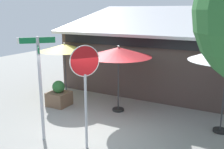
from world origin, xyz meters
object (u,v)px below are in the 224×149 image
object	(u,v)px
patio_umbrella_mustard_left	(64,48)
patio_umbrella_crimson_center	(118,53)
stop_sign	(85,77)
sidewalk_planter	(59,96)
street_sign_post	(40,78)

from	to	relation	value
patio_umbrella_mustard_left	patio_umbrella_crimson_center	world-z (taller)	patio_umbrella_crimson_center
stop_sign	sidewalk_planter	world-z (taller)	stop_sign
sidewalk_planter	patio_umbrella_mustard_left	bearing A→B (deg)	116.78
patio_umbrella_mustard_left	patio_umbrella_crimson_center	bearing A→B (deg)	-11.70
street_sign_post	stop_sign	world-z (taller)	street_sign_post
stop_sign	patio_umbrella_mustard_left	bearing A→B (deg)	134.83
stop_sign	sidewalk_planter	distance (m)	3.95
patio_umbrella_crimson_center	sidewalk_planter	bearing A→B (deg)	-165.11
patio_umbrella_mustard_left	stop_sign	bearing A→B (deg)	-45.17
stop_sign	patio_umbrella_mustard_left	distance (m)	4.89
stop_sign	sidewalk_planter	xyz separation A→B (m)	(-2.83, 2.24, -1.60)
street_sign_post	patio_umbrella_crimson_center	distance (m)	3.20
patio_umbrella_mustard_left	sidewalk_planter	world-z (taller)	patio_umbrella_mustard_left
patio_umbrella_crimson_center	stop_sign	bearing A→B (deg)	-79.89
street_sign_post	sidewalk_planter	world-z (taller)	street_sign_post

